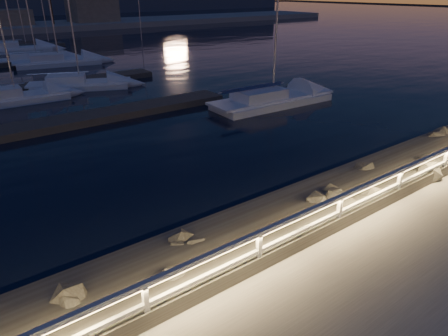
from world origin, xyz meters
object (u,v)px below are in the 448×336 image
Objects in this scene: sailboat_d at (270,99)px; sailboat_l at (35,59)px; sailboat_c at (77,83)px; guard_rail at (223,258)px; sailboat_g at (57,61)px; sailboat_f at (13,97)px; sailboat_k at (13,49)px.

sailboat_d is 1.15× the size of sailboat_l.
guard_rail is at bearing -77.98° from sailboat_c.
sailboat_c is at bearing 79.36° from guard_rail.
sailboat_g is at bearing -52.56° from sailboat_l.
sailboat_c is 14.55m from sailboat_d.
sailboat_f is at bearing -97.18° from sailboat_l.
sailboat_k is at bearing 84.42° from guard_rail.
guard_rail is at bearing -88.56° from sailboat_g.
sailboat_l reaches higher than guard_rail.
sailboat_g is at bearing 80.10° from guard_rail.
guard_rail is 3.78× the size of sailboat_f.
sailboat_d is (12.90, 12.41, -0.95)m from guard_rail.
sailboat_l is (4.94, 15.28, -0.01)m from sailboat_f.
sailboat_g is at bearing 108.85° from sailboat_d.
sailboat_f is (-13.05, 10.30, -0.02)m from sailboat_d.
sailboat_d reaches higher than sailboat_c.
sailboat_d is at bearing -36.22° from sailboat_f.
sailboat_c is at bearing -80.05° from sailboat_k.
sailboat_c is 22.62m from sailboat_k.
sailboat_k is at bearing 102.15° from sailboat_l.
guard_rail is at bearing -133.70° from sailboat_d.
guard_rail is 3.56× the size of sailboat_c.
sailboat_k reaches higher than sailboat_g.
sailboat_k is 8.98m from sailboat_l.
sailboat_d reaches higher than guard_rail.
sailboat_d is 26.83m from sailboat_l.
sailboat_g is at bearing 104.43° from sailboat_c.
sailboat_l is at bearing 128.03° from sailboat_g.
sailboat_d is at bearing -61.67° from sailboat_l.
sailboat_g is (6.16, 35.29, -0.94)m from guard_rail.
sailboat_d reaches higher than sailboat_l.
sailboat_d reaches higher than sailboat_k.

